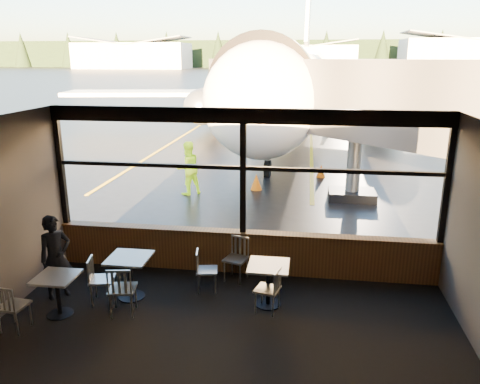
% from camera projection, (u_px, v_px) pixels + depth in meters
% --- Properties ---
extents(ground_plane, '(520.00, 520.00, 0.00)m').
position_uv_depth(ground_plane, '(305.00, 75.00, 124.20)').
color(ground_plane, black).
rests_on(ground_plane, ground).
extents(carpet_floor, '(8.00, 6.00, 0.01)m').
position_uv_depth(carpet_floor, '(216.00, 356.00, 7.23)').
color(carpet_floor, black).
rests_on(carpet_floor, ground).
extents(ceiling, '(8.00, 6.00, 0.04)m').
position_uv_depth(ceiling, '(213.00, 131.00, 6.26)').
color(ceiling, '#38332D').
rests_on(ceiling, ground).
extents(window_sill, '(8.00, 0.28, 0.90)m').
position_uv_depth(window_sill, '(243.00, 253.00, 9.96)').
color(window_sill, '#58371A').
rests_on(window_sill, ground).
extents(window_header, '(8.00, 0.18, 0.30)m').
position_uv_depth(window_header, '(243.00, 116.00, 9.15)').
color(window_header, black).
rests_on(window_header, ground).
extents(mullion_left, '(0.12, 0.12, 2.60)m').
position_uv_depth(mullion_left, '(61.00, 167.00, 10.01)').
color(mullion_left, black).
rests_on(mullion_left, ground).
extents(mullion_centre, '(0.12, 0.12, 2.60)m').
position_uv_depth(mullion_centre, '(243.00, 173.00, 9.47)').
color(mullion_centre, black).
rests_on(mullion_centre, ground).
extents(mullion_right, '(0.12, 0.12, 2.60)m').
position_uv_depth(mullion_right, '(448.00, 180.00, 8.93)').
color(mullion_right, black).
rests_on(mullion_right, ground).
extents(window_transom, '(8.00, 0.10, 0.08)m').
position_uv_depth(window_transom, '(243.00, 168.00, 9.45)').
color(window_transom, black).
rests_on(window_transom, ground).
extents(airliner, '(32.05, 37.91, 11.21)m').
position_uv_depth(airliner, '(295.00, 38.00, 28.19)').
color(airliner, silver).
rests_on(airliner, ground_plane).
extents(jet_bridge, '(8.94, 10.93, 4.77)m').
position_uv_depth(jet_bridge, '(385.00, 128.00, 14.16)').
color(jet_bridge, '#2D2D30').
rests_on(jet_bridge, ground_plane).
extents(cafe_table_near, '(0.74, 0.74, 0.81)m').
position_uv_depth(cafe_table_near, '(268.00, 285.00, 8.63)').
color(cafe_table_near, '#A49F97').
rests_on(cafe_table_near, carpet_floor).
extents(cafe_table_mid, '(0.77, 0.77, 0.84)m').
position_uv_depth(cafe_table_mid, '(130.00, 277.00, 8.90)').
color(cafe_table_mid, gray).
rests_on(cafe_table_mid, carpet_floor).
extents(cafe_table_left, '(0.70, 0.70, 0.76)m').
position_uv_depth(cafe_table_left, '(58.00, 296.00, 8.29)').
color(cafe_table_left, '#A49E96').
rests_on(cafe_table_left, carpet_floor).
extents(chair_near_e, '(0.57, 0.57, 0.85)m').
position_uv_depth(chair_near_e, '(267.00, 290.00, 8.41)').
color(chair_near_e, '#B9B4A7').
rests_on(chair_near_e, carpet_floor).
extents(chair_near_w, '(0.54, 0.54, 0.85)m').
position_uv_depth(chair_near_w, '(207.00, 271.00, 9.17)').
color(chair_near_w, '#B3AEA2').
rests_on(chair_near_w, carpet_floor).
extents(chair_near_n, '(0.63, 0.63, 0.92)m').
position_uv_depth(chair_near_n, '(236.00, 260.00, 9.59)').
color(chair_near_n, beige).
rests_on(chair_near_n, carpet_floor).
extents(chair_mid_s, '(0.61, 0.61, 0.96)m').
position_uv_depth(chair_mid_s, '(123.00, 289.00, 8.31)').
color(chair_mid_s, '#AAA59A').
rests_on(chair_mid_s, carpet_floor).
extents(chair_mid_w, '(0.59, 0.59, 0.91)m').
position_uv_depth(chair_mid_w, '(102.00, 280.00, 8.72)').
color(chair_mid_w, '#B1ACA0').
rests_on(chair_mid_w, carpet_floor).
extents(chair_left_s, '(0.53, 0.53, 0.88)m').
position_uv_depth(chair_left_s, '(14.00, 306.00, 7.83)').
color(chair_left_s, '#B7B2A5').
rests_on(chair_left_s, carpet_floor).
extents(passenger, '(0.68, 0.71, 1.64)m').
position_uv_depth(passenger, '(56.00, 257.00, 8.82)').
color(passenger, black).
rests_on(passenger, carpet_floor).
extents(ground_crew, '(1.10, 1.09, 1.79)m').
position_uv_depth(ground_crew, '(188.00, 168.00, 15.60)').
color(ground_crew, '#BFF219').
rests_on(ground_crew, ground_plane).
extents(cone_nose, '(0.35, 0.35, 0.49)m').
position_uv_depth(cone_nose, '(321.00, 171.00, 17.98)').
color(cone_nose, '#FF6608').
rests_on(cone_nose, ground_plane).
extents(cone_wing, '(0.36, 0.36, 0.50)m').
position_uv_depth(cone_wing, '(215.00, 125.00, 30.22)').
color(cone_wing, '#EA4A07').
rests_on(cone_wing, ground_plane).
extents(hangar_left, '(45.00, 18.00, 11.00)m').
position_uv_depth(hangar_left, '(133.00, 55.00, 189.35)').
color(hangar_left, silver).
rests_on(hangar_left, ground_plane).
extents(hangar_mid, '(38.00, 15.00, 10.00)m').
position_uv_depth(hangar_mid, '(307.00, 56.00, 184.63)').
color(hangar_mid, silver).
rests_on(hangar_mid, ground_plane).
extents(hangar_right, '(50.00, 20.00, 12.00)m').
position_uv_depth(hangar_right, '(474.00, 53.00, 169.47)').
color(hangar_right, silver).
rests_on(hangar_right, ground_plane).
extents(fuel_tank_a, '(8.00, 8.00, 6.00)m').
position_uv_depth(fuel_tank_a, '(231.00, 61.00, 186.45)').
color(fuel_tank_a, silver).
rests_on(fuel_tank_a, ground_plane).
extents(fuel_tank_b, '(8.00, 8.00, 6.00)m').
position_uv_depth(fuel_tank_b, '(256.00, 61.00, 185.08)').
color(fuel_tank_b, silver).
rests_on(fuel_tank_b, ground_plane).
extents(fuel_tank_c, '(8.00, 8.00, 6.00)m').
position_uv_depth(fuel_tank_c, '(281.00, 61.00, 183.71)').
color(fuel_tank_c, silver).
rests_on(fuel_tank_c, ground_plane).
extents(treeline, '(360.00, 3.00, 12.00)m').
position_uv_depth(treeline, '(307.00, 54.00, 208.13)').
color(treeline, black).
rests_on(treeline, ground_plane).
extents(cone_extra, '(0.40, 0.40, 0.56)m').
position_uv_depth(cone_extra, '(256.00, 182.00, 16.28)').
color(cone_extra, orange).
rests_on(cone_extra, ground_plane).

